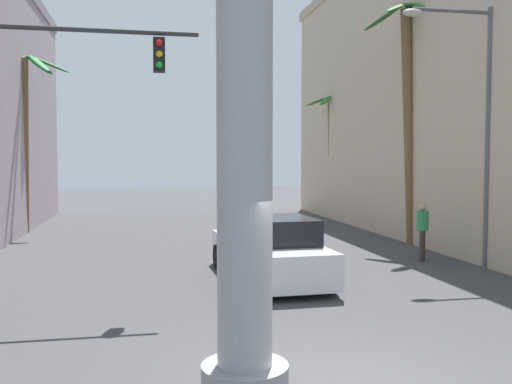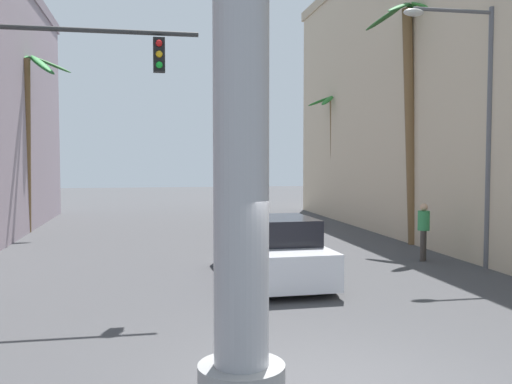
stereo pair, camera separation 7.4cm
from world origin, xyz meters
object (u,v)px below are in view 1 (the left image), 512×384
car_lead (269,251)px  palm_tree_far_left (26,117)px  traffic_light_mast (12,104)px  pedestrian_mid_right (422,227)px  palm_tree_mid_right (409,97)px  street_lamp (475,111)px  palm_tree_far_right (332,144)px

car_lead → palm_tree_far_left: palm_tree_far_left is taller
traffic_light_mast → pedestrian_mid_right: 11.36m
traffic_light_mast → palm_tree_mid_right: size_ratio=0.68×
street_lamp → palm_tree_far_left: (-13.25, 10.22, 0.38)m
palm_tree_far_left → palm_tree_far_right: size_ratio=1.15×
traffic_light_mast → palm_tree_far_left: size_ratio=0.79×
car_lead → palm_tree_far_right: size_ratio=0.80×
palm_tree_far_left → pedestrian_mid_right: bearing=-35.3°
street_lamp → palm_tree_mid_right: size_ratio=0.84×
palm_tree_far_left → traffic_light_mast: bearing=-80.4°
street_lamp → palm_tree_far_right: (0.58, 13.42, -0.50)m
traffic_light_mast → pedestrian_mid_right: traffic_light_mast is taller
palm_tree_far_right → pedestrian_mid_right: (-1.32, -12.04, -2.77)m
car_lead → street_lamp: bearing=3.7°
car_lead → palm_tree_far_right: bearing=65.5°
street_lamp → palm_tree_far_left: bearing=142.3°
traffic_light_mast → palm_tree_mid_right: palm_tree_mid_right is taller
street_lamp → pedestrian_mid_right: (-0.74, 1.37, -3.26)m
pedestrian_mid_right → traffic_light_mast: bearing=-163.4°
palm_tree_mid_right → palm_tree_far_right: palm_tree_mid_right is taller
palm_tree_far_right → palm_tree_mid_right: bearing=-91.8°
palm_tree_mid_right → palm_tree_far_left: bearing=157.2°
traffic_light_mast → palm_tree_mid_right: (11.53, 6.27, 1.06)m
palm_tree_far_right → traffic_light_mast: bearing=-127.9°
pedestrian_mid_right → street_lamp: bearing=-61.6°
pedestrian_mid_right → car_lead: bearing=-160.6°
pedestrian_mid_right → palm_tree_mid_right: bearing=71.6°
car_lead → palm_tree_mid_right: bearing=39.1°
car_lead → pedestrian_mid_right: bearing=19.4°
palm_tree_mid_right → palm_tree_far_right: bearing=88.2°
street_lamp → palm_tree_mid_right: (0.30, 4.51, 0.85)m
car_lead → pedestrian_mid_right: 5.26m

